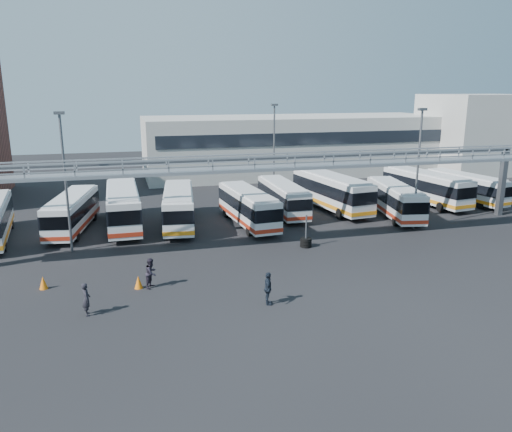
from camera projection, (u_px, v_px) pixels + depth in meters
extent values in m
plane|color=black|center=(314.00, 268.00, 33.60)|extent=(140.00, 140.00, 0.00)
cube|color=#999BA1|center=(291.00, 167.00, 36.77)|extent=(50.00, 1.80, 0.22)
cube|color=#999BA1|center=(295.00, 156.00, 35.74)|extent=(50.00, 0.10, 0.10)
cube|color=#999BA1|center=(287.00, 153.00, 37.33)|extent=(50.00, 0.10, 0.10)
cube|color=#4C4F54|center=(275.00, 158.00, 40.46)|extent=(45.00, 0.50, 0.35)
cube|color=#9E9E99|center=(294.00, 145.00, 71.21)|extent=(42.00, 14.00, 8.00)
cube|color=#B2B2AD|center=(478.00, 133.00, 71.87)|extent=(14.00, 12.00, 11.00)
cylinder|color=#4C4F54|center=(66.00, 185.00, 35.76)|extent=(0.18, 0.18, 10.00)
cube|color=#4C4F54|center=(59.00, 113.00, 34.50)|extent=(0.70, 0.35, 0.22)
cylinder|color=#4C4F54|center=(418.00, 171.00, 41.98)|extent=(0.18, 0.18, 10.00)
cube|color=#4C4F54|center=(423.00, 109.00, 40.72)|extent=(0.70, 0.35, 0.22)
cylinder|color=#4C4F54|center=(274.00, 153.00, 53.96)|extent=(0.18, 0.18, 10.00)
cube|color=#4C4F54|center=(274.00, 105.00, 52.70)|extent=(0.70, 0.35, 0.22)
cylinder|color=black|center=(4.00, 245.00, 36.89)|extent=(0.39, 0.99, 0.96)
cylinder|color=black|center=(11.00, 223.00, 42.99)|extent=(0.39, 0.99, 0.96)
cube|color=silver|center=(72.00, 211.00, 42.07)|extent=(3.97, 10.38, 2.53)
cube|color=black|center=(72.00, 208.00, 42.00)|extent=(4.04, 10.45, 1.01)
cube|color=#A32814|center=(73.00, 222.00, 42.29)|extent=(4.03, 10.44, 0.32)
cube|color=silver|center=(71.00, 196.00, 41.74)|extent=(3.57, 9.34, 0.15)
cylinder|color=black|center=(50.00, 237.00, 39.15)|extent=(0.43, 0.95, 0.92)
cylinder|color=black|center=(77.00, 236.00, 39.34)|extent=(0.43, 0.95, 0.92)
cylinder|color=black|center=(71.00, 216.00, 45.40)|extent=(0.43, 0.95, 0.92)
cylinder|color=black|center=(94.00, 216.00, 45.60)|extent=(0.43, 0.95, 0.92)
cube|color=silver|center=(123.00, 206.00, 43.10)|extent=(2.66, 11.35, 2.83)
cube|color=black|center=(123.00, 202.00, 43.02)|extent=(2.72, 11.41, 1.13)
cube|color=#A32814|center=(124.00, 217.00, 43.35)|extent=(2.71, 11.40, 0.36)
cube|color=silver|center=(122.00, 189.00, 42.73)|extent=(2.40, 10.21, 0.16)
cylinder|color=black|center=(110.00, 234.00, 39.75)|extent=(0.32, 1.03, 1.03)
cylinder|color=black|center=(140.00, 231.00, 40.36)|extent=(0.32, 1.03, 1.03)
cylinder|color=black|center=(110.00, 213.00, 46.51)|extent=(0.32, 1.03, 1.03)
cylinder|color=black|center=(136.00, 211.00, 47.12)|extent=(0.32, 1.03, 1.03)
cube|color=silver|center=(179.00, 206.00, 43.55)|extent=(3.75, 10.94, 2.68)
cube|color=black|center=(179.00, 203.00, 43.47)|extent=(3.81, 11.01, 1.07)
cube|color=orange|center=(179.00, 217.00, 43.79)|extent=(3.80, 11.00, 0.34)
cube|color=silver|center=(178.00, 190.00, 43.20)|extent=(3.37, 9.85, 0.16)
cylinder|color=black|center=(165.00, 232.00, 40.43)|extent=(0.41, 1.00, 0.97)
cylinder|color=black|center=(193.00, 231.00, 40.73)|extent=(0.41, 1.00, 0.97)
cylinder|color=black|center=(168.00, 212.00, 47.01)|extent=(0.41, 1.00, 0.97)
cylinder|color=black|center=(191.00, 211.00, 47.31)|extent=(0.41, 1.00, 0.97)
cube|color=silver|center=(248.00, 206.00, 43.86)|extent=(3.17, 10.46, 2.57)
cube|color=black|center=(248.00, 203.00, 43.79)|extent=(3.24, 10.52, 1.03)
cube|color=#A32814|center=(248.00, 216.00, 44.09)|extent=(3.23, 10.51, 0.33)
cube|color=silver|center=(248.00, 191.00, 43.52)|extent=(2.86, 9.41, 0.15)
cylinder|color=black|center=(249.00, 230.00, 40.82)|extent=(0.36, 0.96, 0.94)
cylinder|color=black|center=(273.00, 228.00, 41.51)|extent=(0.36, 0.96, 0.94)
cylinder|color=black|center=(226.00, 212.00, 46.82)|extent=(0.36, 0.96, 0.94)
cylinder|color=black|center=(247.00, 211.00, 47.52)|extent=(0.36, 0.96, 0.94)
cube|color=silver|center=(283.00, 197.00, 47.82)|extent=(2.43, 10.04, 2.50)
cube|color=black|center=(283.00, 194.00, 47.75)|extent=(2.49, 10.10, 1.00)
cube|color=#A32814|center=(283.00, 206.00, 48.04)|extent=(2.48, 10.09, 0.32)
cube|color=silver|center=(283.00, 183.00, 47.49)|extent=(2.19, 9.03, 0.15)
cylinder|color=black|center=(282.00, 218.00, 44.87)|extent=(0.29, 0.91, 0.91)
cylinder|color=black|center=(304.00, 216.00, 45.36)|extent=(0.29, 0.91, 0.91)
cylinder|color=black|center=(264.00, 203.00, 50.88)|extent=(0.29, 0.91, 0.91)
cylinder|color=black|center=(283.00, 202.00, 51.37)|extent=(0.29, 0.91, 0.91)
cube|color=silver|center=(331.00, 191.00, 49.43)|extent=(4.02, 11.77, 2.88)
cube|color=black|center=(331.00, 187.00, 49.34)|extent=(4.09, 11.84, 1.15)
cube|color=orange|center=(331.00, 201.00, 49.68)|extent=(4.08, 11.83, 0.37)
cube|color=silver|center=(332.00, 176.00, 49.05)|extent=(3.62, 10.60, 0.17)
cylinder|color=black|center=(340.00, 214.00, 46.02)|extent=(0.44, 1.08, 1.05)
cylinder|color=black|center=(362.00, 212.00, 46.90)|extent=(0.44, 1.08, 1.05)
cylinder|color=black|center=(303.00, 198.00, 52.64)|extent=(0.44, 1.08, 1.05)
cylinder|color=black|center=(323.00, 196.00, 53.52)|extent=(0.44, 1.08, 1.05)
cube|color=silver|center=(395.00, 199.00, 46.73)|extent=(4.16, 10.40, 2.54)
cube|color=black|center=(395.00, 196.00, 46.66)|extent=(4.23, 10.47, 1.01)
cube|color=#A32814|center=(394.00, 209.00, 46.95)|extent=(4.22, 10.46, 0.32)
cube|color=silver|center=(396.00, 185.00, 46.40)|extent=(3.74, 9.36, 0.15)
cylinder|color=black|center=(395.00, 221.00, 43.82)|extent=(0.44, 0.96, 0.92)
cylinder|color=black|center=(418.00, 220.00, 43.98)|extent=(0.44, 0.96, 0.92)
cylinder|color=black|center=(373.00, 204.00, 50.09)|extent=(0.44, 0.96, 0.92)
cylinder|color=black|center=(393.00, 204.00, 50.25)|extent=(0.44, 0.96, 0.92)
cube|color=silver|center=(426.00, 187.00, 51.97)|extent=(4.02, 11.24, 2.75)
cube|color=black|center=(426.00, 184.00, 51.89)|extent=(4.09, 11.31, 1.10)
cube|color=orange|center=(425.00, 196.00, 52.21)|extent=(4.08, 11.29, 0.35)
cube|color=silver|center=(427.00, 173.00, 51.61)|extent=(3.62, 10.11, 0.16)
cylinder|color=black|center=(441.00, 207.00, 48.73)|extent=(0.44, 1.03, 1.00)
cylinder|color=black|center=(458.00, 205.00, 49.60)|extent=(0.44, 1.03, 1.00)
cylinder|color=black|center=(394.00, 194.00, 54.99)|extent=(0.44, 1.03, 1.00)
cylinder|color=black|center=(411.00, 192.00, 55.86)|extent=(0.44, 1.03, 1.00)
cube|color=silver|center=(465.00, 187.00, 52.89)|extent=(3.81, 10.13, 2.48)
cube|color=black|center=(465.00, 184.00, 52.82)|extent=(3.87, 10.20, 0.99)
cube|color=orange|center=(464.00, 195.00, 53.11)|extent=(3.86, 10.19, 0.32)
cube|color=silver|center=(466.00, 175.00, 52.57)|extent=(3.43, 9.12, 0.14)
cylinder|color=black|center=(481.00, 205.00, 49.99)|extent=(0.41, 0.93, 0.90)
cylinder|color=black|center=(495.00, 203.00, 50.80)|extent=(0.41, 0.93, 0.90)
cylinder|color=black|center=(435.00, 193.00, 55.58)|extent=(0.41, 0.93, 0.90)
cylinder|color=black|center=(448.00, 192.00, 56.39)|extent=(0.41, 0.93, 0.90)
imported|color=black|center=(86.00, 299.00, 26.39)|extent=(0.52, 0.72, 1.81)
imported|color=black|center=(151.00, 273.00, 30.11)|extent=(1.06, 1.13, 1.85)
imported|color=black|center=(268.00, 289.00, 27.68)|extent=(0.68, 1.18, 1.90)
cone|color=orange|center=(43.00, 283.00, 29.99)|extent=(0.64, 0.64, 0.79)
cone|color=orange|center=(138.00, 282.00, 30.08)|extent=(0.56, 0.56, 0.79)
cylinder|color=black|center=(306.00, 245.00, 38.07)|extent=(0.88, 0.88, 0.21)
cylinder|color=black|center=(306.00, 242.00, 38.01)|extent=(0.88, 0.88, 0.21)
cylinder|color=black|center=(306.00, 240.00, 37.96)|extent=(0.88, 0.88, 0.21)
cylinder|color=#4C4F54|center=(306.00, 231.00, 37.79)|extent=(0.13, 0.13, 2.50)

